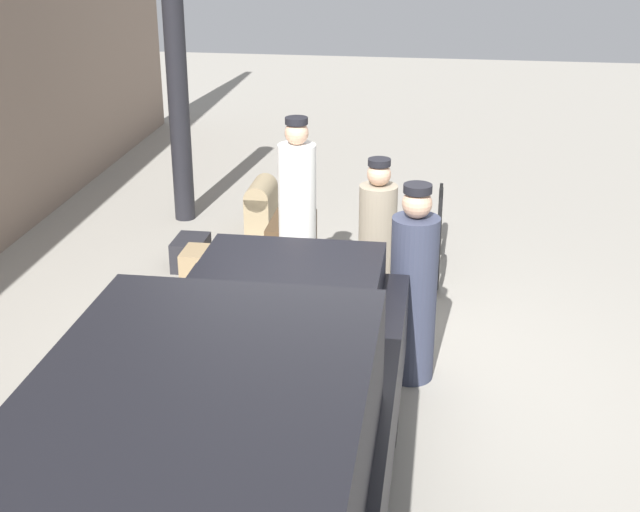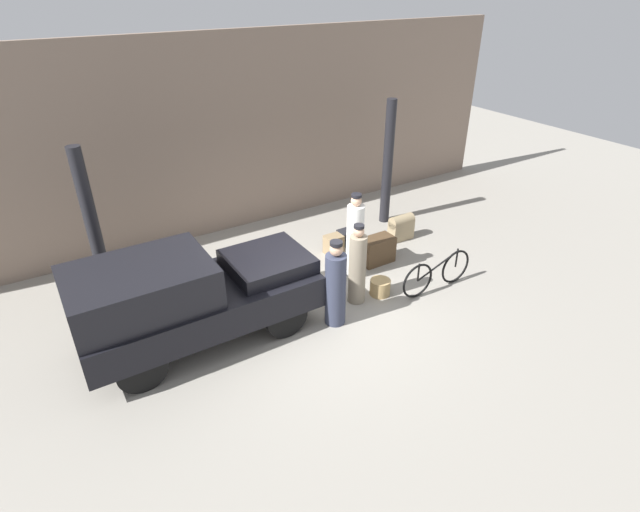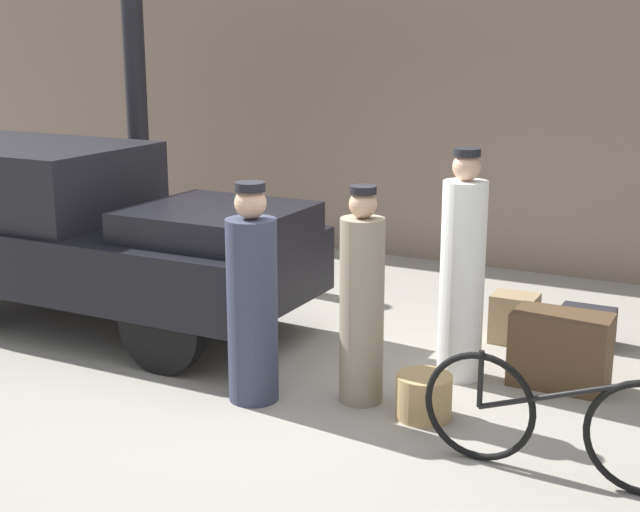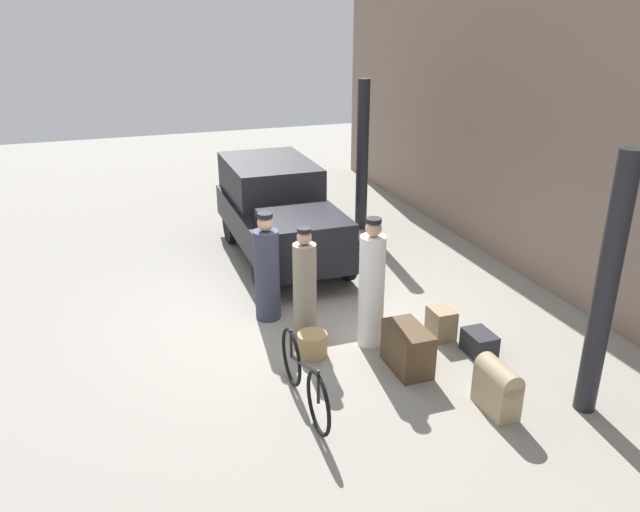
# 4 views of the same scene
# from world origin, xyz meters

# --- Properties ---
(ground_plane) EXTENTS (30.00, 30.00, 0.00)m
(ground_plane) POSITION_xyz_m (0.00, 0.00, 0.00)
(ground_plane) COLOR gray
(canopy_pillar_right) EXTENTS (0.24, 0.24, 3.04)m
(canopy_pillar_right) POSITION_xyz_m (3.45, 2.31, 1.52)
(canopy_pillar_right) COLOR black
(canopy_pillar_right) RESTS_ON ground
(truck) EXTENTS (3.93, 1.67, 1.65)m
(truck) POSITION_xyz_m (-2.31, 0.30, 0.91)
(truck) COLOR black
(truck) RESTS_ON ground
(bicycle) EXTENTS (1.73, 0.04, 0.77)m
(bicycle) POSITION_xyz_m (2.33, -0.74, 0.37)
(bicycle) COLOR black
(bicycle) RESTS_ON ground
(wicker_basket) EXTENTS (0.40, 0.40, 0.32)m
(wicker_basket) POSITION_xyz_m (1.28, -0.29, 0.16)
(wicker_basket) COLOR tan
(wicker_basket) RESTS_ON ground
(porter_standing_middle) EXTENTS (0.35, 0.35, 1.82)m
(porter_standing_middle) POSITION_xyz_m (1.25, 0.56, 0.84)
(porter_standing_middle) COLOR white
(porter_standing_middle) RESTS_ON ground
(porter_with_bicycle) EXTENTS (0.33, 0.33, 1.62)m
(porter_with_bicycle) POSITION_xyz_m (0.76, -0.22, 0.75)
(porter_with_bicycle) COLOR gray
(porter_with_bicycle) RESTS_ON ground
(conductor_in_dark_uniform) EXTENTS (0.37, 0.37, 1.64)m
(conductor_in_dark_uniform) POSITION_xyz_m (0.04, -0.56, 0.75)
(conductor_in_dark_uniform) COLOR #33384C
(conductor_in_dark_uniform) RESTS_ON ground
(suitcase_tan_flat) EXTENTS (0.59, 0.29, 0.62)m
(suitcase_tan_flat) POSITION_xyz_m (3.15, 1.31, 0.33)
(suitcase_tan_flat) COLOR #9E8966
(suitcase_tan_flat) RESTS_ON ground
(suitcase_black_upright) EXTENTS (0.39, 0.31, 0.44)m
(suitcase_black_upright) POSITION_xyz_m (1.42, 1.57, 0.22)
(suitcase_black_upright) COLOR #937A56
(suitcase_black_upright) RESTS_ON ground
(trunk_wicker_pale) EXTENTS (0.73, 0.42, 0.58)m
(trunk_wicker_pale) POSITION_xyz_m (2.00, 0.75, 0.29)
(trunk_wicker_pale) COLOR #4C3823
(trunk_wicker_pale) RESTS_ON ground
(trunk_large_brown) EXTENTS (0.46, 0.33, 0.32)m
(trunk_large_brown) POSITION_xyz_m (2.00, 1.83, 0.16)
(trunk_large_brown) COLOR #232328
(trunk_large_brown) RESTS_ON ground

